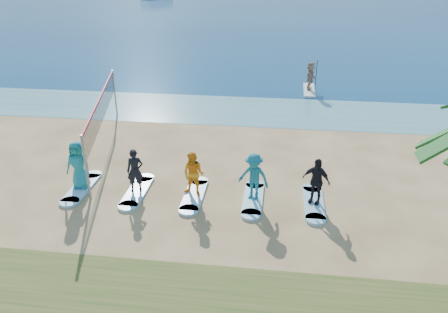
# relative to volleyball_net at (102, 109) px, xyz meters

# --- Properties ---
(ground) EXTENTS (600.00, 600.00, 0.00)m
(ground) POSITION_rel_volleyball_net_xyz_m (5.18, -4.52, -1.90)
(ground) COLOR tan
(ground) RESTS_ON ground
(shallow_water) EXTENTS (600.00, 600.00, 0.00)m
(shallow_water) POSITION_rel_volleyball_net_xyz_m (5.18, 5.98, -1.90)
(shallow_water) COLOR teal
(shallow_water) RESTS_ON ground
(volleyball_net) EXTENTS (2.23, 8.83, 2.50)m
(volleyball_net) POSITION_rel_volleyball_net_xyz_m (0.00, 0.00, 0.00)
(volleyball_net) COLOR gray
(volleyball_net) RESTS_ON ground
(paddleboard) EXTENTS (0.76, 3.01, 0.12)m
(paddleboard) POSITION_rel_volleyball_net_xyz_m (9.64, 10.30, -1.84)
(paddleboard) COLOR silver
(paddleboard) RESTS_ON ground
(paddleboarder) EXTENTS (0.52, 1.62, 1.75)m
(paddleboarder) POSITION_rel_volleyball_net_xyz_m (9.64, 10.30, -0.91)
(paddleboarder) COLOR tan
(paddleboarder) RESTS_ON paddleboard
(surfboard_0) EXTENTS (0.70, 2.20, 0.09)m
(surfboard_0) POSITION_rel_volleyball_net_xyz_m (0.46, -3.75, -1.86)
(surfboard_0) COLOR #91CEE1
(surfboard_0) RESTS_ON ground
(student_0) EXTENTS (0.91, 0.60, 1.85)m
(student_0) POSITION_rel_volleyball_net_xyz_m (0.46, -3.75, -0.89)
(student_0) COLOR teal
(student_0) RESTS_ON surfboard_0
(surfboard_1) EXTENTS (0.70, 2.20, 0.09)m
(surfboard_1) POSITION_rel_volleyball_net_xyz_m (2.63, -3.75, -1.86)
(surfboard_1) COLOR #91CEE1
(surfboard_1) RESTS_ON ground
(student_1) EXTENTS (0.67, 0.52, 1.65)m
(student_1) POSITION_rel_volleyball_net_xyz_m (2.63, -3.75, -0.99)
(student_1) COLOR black
(student_1) RESTS_ON surfboard_1
(surfboard_2) EXTENTS (0.70, 2.20, 0.09)m
(surfboard_2) POSITION_rel_volleyball_net_xyz_m (4.80, -3.75, -1.86)
(surfboard_2) COLOR #91CEE1
(surfboard_2) RESTS_ON ground
(student_2) EXTENTS (0.93, 0.80, 1.66)m
(student_2) POSITION_rel_volleyball_net_xyz_m (4.80, -3.75, -0.98)
(student_2) COLOR orange
(student_2) RESTS_ON surfboard_2
(surfboard_3) EXTENTS (0.70, 2.20, 0.09)m
(surfboard_3) POSITION_rel_volleyball_net_xyz_m (6.96, -3.75, -1.86)
(surfboard_3) COLOR #91CEE1
(surfboard_3) RESTS_ON ground
(student_3) EXTENTS (1.29, 1.00, 1.76)m
(student_3) POSITION_rel_volleyball_net_xyz_m (6.96, -3.75, -0.94)
(student_3) COLOR #1A7080
(student_3) RESTS_ON surfboard_3
(surfboard_4) EXTENTS (0.70, 2.20, 0.09)m
(surfboard_4) POSITION_rel_volleyball_net_xyz_m (9.13, -3.75, -1.86)
(surfboard_4) COLOR #91CEE1
(surfboard_4) RESTS_ON ground
(student_4) EXTENTS (1.08, 0.79, 1.70)m
(student_4) POSITION_rel_volleyball_net_xyz_m (9.13, -3.75, -0.96)
(student_4) COLOR black
(student_4) RESTS_ON surfboard_4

